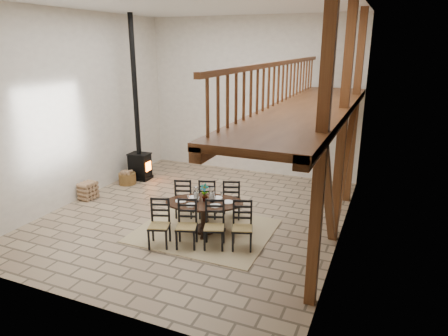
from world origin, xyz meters
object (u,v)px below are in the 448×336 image
at_px(dining_table, 204,217).
at_px(log_basket, 127,178).
at_px(log_stack, 88,191).
at_px(wood_stove, 139,145).

relative_size(dining_table, log_basket, 4.71).
bearing_deg(dining_table, log_stack, 151.66).
relative_size(dining_table, log_stack, 4.83).
bearing_deg(log_basket, log_stack, -99.11).
xyz_separation_m(wood_stove, log_basket, (-0.10, -0.56, -0.94)).
bearing_deg(dining_table, log_basket, 130.82).
height_order(log_basket, log_stack, log_stack).
bearing_deg(wood_stove, log_basket, -102.12).
relative_size(dining_table, wood_stove, 0.50).
xyz_separation_m(wood_stove, log_stack, (-0.33, -2.04, -0.88)).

